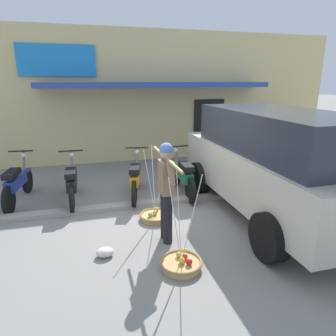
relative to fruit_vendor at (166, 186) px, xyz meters
The scene contains 12 objects.
ground_plane 1.28m from the fruit_vendor, 87.16° to the left, with size 90.00×90.00×0.00m, color gray.
sidewalk_curb 1.78m from the fruit_vendor, 88.47° to the left, with size 20.00×0.24×0.10m, color gray.
fruit_vendor is the anchor object (origin of this frame).
fruit_basket_left_side 1.22m from the fruit_vendor, 89.63° to the right, with size 0.63×0.63×1.45m.
fruit_basket_right_side 1.22m from the fruit_vendor, 90.19° to the left, with size 0.63×0.63×1.45m.
motorcycle_nearest_shop 3.71m from the fruit_vendor, 138.22° to the left, with size 0.54×1.82×1.09m.
motorcycle_second_in_row 2.73m from the fruit_vendor, 125.99° to the left, with size 0.54×1.82×1.09m.
motorcycle_third_in_row 2.18m from the fruit_vendor, 94.35° to the left, with size 0.62×1.79×1.09m.
motorcycle_end_of_row 2.27m from the fruit_vendor, 64.60° to the left, with size 0.54×1.82×1.09m.
parked_truck 2.34m from the fruit_vendor, 11.07° to the left, with size 2.18×4.82×2.10m.
storefront_building 8.07m from the fruit_vendor, 82.38° to the left, with size 13.00×6.00×4.20m.
plastic_litter_bag 1.41m from the fruit_vendor, 167.81° to the right, with size 0.28×0.22×0.14m, color silver.
Camera 1 is at (-1.22, -5.22, 2.62)m, focal length 31.85 mm.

